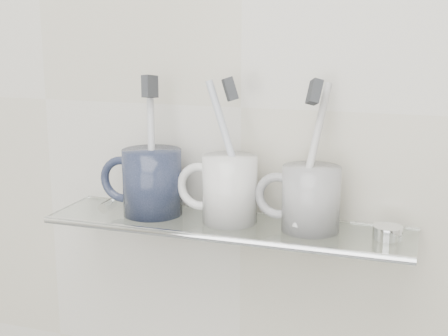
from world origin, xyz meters
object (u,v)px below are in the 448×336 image
at_px(shelf_glass, 227,225).
at_px(mug_center, 230,189).
at_px(mug_right, 311,199).
at_px(mug_left, 152,182).

distance_m(shelf_glass, mug_center, 0.05).
bearing_deg(mug_center, shelf_glass, -138.21).
bearing_deg(mug_right, shelf_glass, -152.48).
bearing_deg(shelf_glass, mug_center, 64.26).
xyz_separation_m(mug_left, mug_right, (0.23, 0.00, -0.00)).
distance_m(shelf_glass, mug_right, 0.12).
distance_m(mug_center, mug_right, 0.11).
xyz_separation_m(shelf_glass, mug_left, (-0.11, 0.00, 0.05)).
bearing_deg(shelf_glass, mug_left, 177.46).
height_order(mug_left, mug_center, mug_left).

